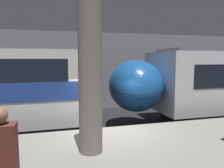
{
  "coord_description": "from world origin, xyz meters",
  "views": [
    {
      "loc": [
        -1.78,
        -6.78,
        3.18
      ],
      "look_at": [
        0.31,
        0.99,
        2.28
      ],
      "focal_mm": 35.0,
      "sensor_mm": 36.0,
      "label": 1
    }
  ],
  "objects": [
    {
      "name": "station_rear_barrier",
      "position": [
        0.0,
        7.07,
        2.45
      ],
      "size": [
        50.0,
        0.15,
        4.9
      ],
      "color": "gray",
      "rests_on": "ground"
    },
    {
      "name": "support_pillar_near",
      "position": [
        -0.95,
        -1.75,
        2.85
      ],
      "size": [
        0.55,
        0.55,
        3.76
      ],
      "color": "slate",
      "rests_on": "platform"
    },
    {
      "name": "ground_plane",
      "position": [
        0.0,
        0.0,
        0.0
      ],
      "size": [
        120.0,
        120.0,
        0.0
      ],
      "primitive_type": "plane",
      "color": "black"
    }
  ]
}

